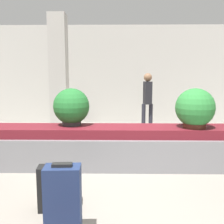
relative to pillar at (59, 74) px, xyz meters
The scene contains 9 objects.
ground_plane 4.66m from the pillar, 69.93° to the right, with size 18.00×18.00×0.00m, color gray.
back_wall 2.09m from the pillar, 44.14° to the left, with size 18.00×0.06×3.20m.
carousel 3.36m from the pillar, 61.14° to the right, with size 8.94×0.80×0.68m.
pillar is the anchor object (origin of this frame).
suitcase_3 5.02m from the pillar, 77.11° to the right, with size 0.34×0.22×0.74m.
suitcase_4 4.49m from the pillar, 78.13° to the right, with size 0.41×0.24×0.55m.
potted_plant_0 2.80m from the pillar, 73.07° to the right, with size 0.62×0.62×0.65m.
potted_plant_2 4.06m from the pillar, 44.30° to the right, with size 0.64×0.64×0.66m.
traveler_0 2.52m from the pillar, ahead, with size 0.31×0.34×1.63m.
Camera 1 is at (0.07, -2.78, 1.51)m, focal length 40.00 mm.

